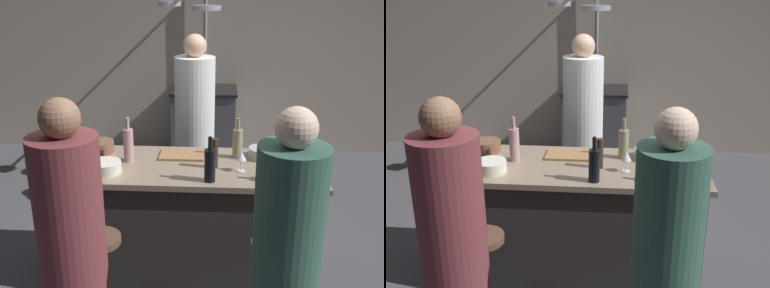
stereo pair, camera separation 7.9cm
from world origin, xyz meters
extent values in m
plane|color=#4C4C51|center=(0.00, 0.00, 0.00)|extent=(9.00, 9.00, 0.00)
cube|color=#BCAD99|center=(0.00, 2.85, 1.30)|extent=(6.40, 0.16, 2.60)
cube|color=#332D2B|center=(0.00, 0.00, 0.43)|extent=(1.72, 0.66, 0.86)
cube|color=gray|center=(0.00, 0.00, 0.88)|extent=(1.80, 0.72, 0.04)
cube|color=#47474C|center=(0.00, 2.45, 0.43)|extent=(0.76, 0.60, 0.86)
cube|color=black|center=(0.00, 2.45, 0.88)|extent=(0.80, 0.64, 0.03)
cylinder|color=white|center=(-0.03, 0.98, 0.75)|extent=(0.36, 0.36, 1.50)
sphere|color=#D8AD8C|center=(-0.03, 0.98, 1.59)|extent=(0.20, 0.20, 0.20)
cylinder|color=brown|center=(0.52, -0.62, 0.66)|extent=(0.26, 0.26, 0.04)
cylinder|color=#33594C|center=(0.53, -1.00, 0.71)|extent=(0.34, 0.34, 1.41)
sphere|color=beige|center=(0.53, -1.00, 1.50)|extent=(0.19, 0.19, 0.19)
cylinder|color=#4C4C51|center=(-0.50, -0.62, 0.33)|extent=(0.06, 0.06, 0.62)
cylinder|color=brown|center=(-0.50, -0.62, 0.66)|extent=(0.26, 0.26, 0.04)
cylinder|color=brown|center=(-0.53, -0.97, 0.71)|extent=(0.34, 0.34, 1.43)
sphere|color=#8C664C|center=(-0.53, -0.97, 1.51)|extent=(0.19, 0.19, 0.19)
cylinder|color=gray|center=(0.00, 2.70, 1.07)|extent=(0.04, 0.04, 2.15)
cylinder|color=gray|center=(-0.30, 1.53, 1.92)|extent=(0.22, 0.22, 0.04)
cylinder|color=gray|center=(0.05, 1.49, 1.88)|extent=(0.28, 0.28, 0.04)
cube|color=#997047|center=(-0.07, 0.16, 0.91)|extent=(0.32, 0.22, 0.02)
cylinder|color=#382319|center=(0.17, -0.04, 1.01)|extent=(0.05, 0.05, 0.21)
cylinder|color=#143319|center=(0.66, -0.26, 1.01)|extent=(0.07, 0.07, 0.22)
cylinder|color=#143319|center=(0.66, -0.26, 1.16)|extent=(0.03, 0.03, 0.08)
cylinder|color=gray|center=(0.33, 0.16, 1.01)|extent=(0.07, 0.07, 0.21)
cylinder|color=gray|center=(0.33, 0.16, 1.15)|extent=(0.03, 0.03, 0.08)
cylinder|color=#B78C8E|center=(-0.44, 0.04, 1.02)|extent=(0.07, 0.07, 0.24)
cylinder|color=#B78C8E|center=(-0.44, 0.04, 1.18)|extent=(0.03, 0.03, 0.08)
cylinder|color=black|center=(0.14, -0.27, 1.01)|extent=(0.07, 0.07, 0.21)
cylinder|color=black|center=(0.14, -0.27, 1.16)|extent=(0.03, 0.03, 0.08)
cylinder|color=silver|center=(0.79, -0.22, 0.90)|extent=(0.06, 0.06, 0.01)
cylinder|color=silver|center=(0.79, -0.22, 0.94)|extent=(0.01, 0.01, 0.07)
cone|color=silver|center=(0.79, -0.22, 1.01)|extent=(0.07, 0.07, 0.06)
cylinder|color=silver|center=(0.34, -0.09, 0.90)|extent=(0.06, 0.06, 0.01)
cylinder|color=silver|center=(0.34, -0.09, 0.94)|extent=(0.01, 0.01, 0.07)
cone|color=silver|center=(0.34, -0.09, 1.01)|extent=(0.07, 0.07, 0.06)
cylinder|color=silver|center=(-0.56, -0.17, 0.94)|extent=(0.21, 0.21, 0.08)
cylinder|color=#B7B7BC|center=(0.51, 0.16, 0.94)|extent=(0.21, 0.21, 0.08)
cylinder|color=brown|center=(-0.70, 0.21, 0.94)|extent=(0.21, 0.21, 0.08)
camera|label=1|loc=(0.19, -2.88, 2.09)|focal=41.84mm
camera|label=2|loc=(0.27, -2.88, 2.09)|focal=41.84mm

